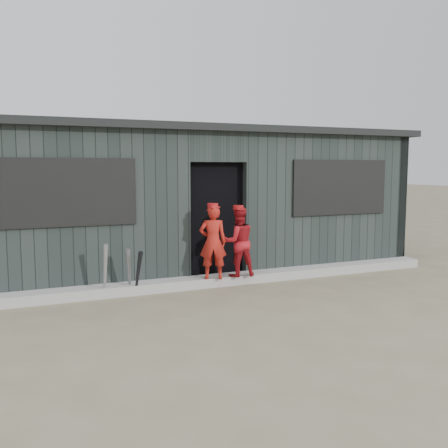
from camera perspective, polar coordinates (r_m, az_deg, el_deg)
name	(u,v)px	position (r m, az deg, el deg)	size (l,w,h in m)	color
ground	(278,314)	(6.69, 6.20, -10.15)	(80.00, 80.00, 0.00)	#6D624B
curb	(224,280)	(8.25, -0.06, -6.38)	(8.00, 0.36, 0.15)	#999994
bat_left	(105,271)	(7.48, -13.44, -5.27)	(0.07, 0.07, 0.82)	#96969E
bat_mid	(129,271)	(7.65, -10.80, -5.35)	(0.07, 0.07, 0.72)	gray
bat_right	(138,273)	(7.52, -9.80, -5.59)	(0.07, 0.07, 0.73)	black
player_red_left	(213,242)	(7.88, -1.28, -2.08)	(0.43, 0.28, 1.18)	#AC1D15
player_red_right	(238,242)	(8.08, 1.63, -2.04)	(0.55, 0.43, 1.13)	#A5141C
player_grey_back	(214,239)	(8.79, -1.13, -1.72)	(0.64, 0.42, 1.32)	silver
dugout	(189,200)	(9.64, -4.01, 2.74)	(8.30, 3.30, 2.62)	black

